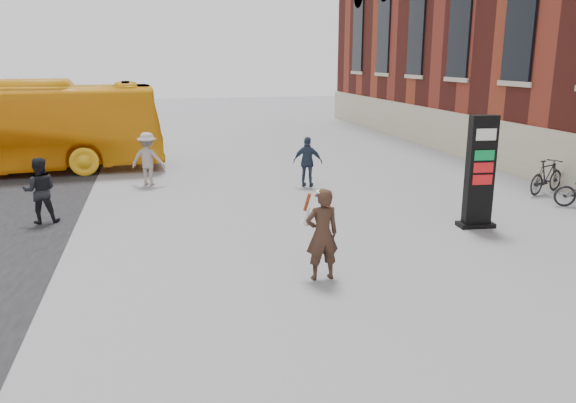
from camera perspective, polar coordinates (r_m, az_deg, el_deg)
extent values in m
plane|color=#9E9EA3|center=(10.94, 3.23, -7.22)|extent=(100.00, 100.00, 0.00)
cube|color=beige|center=(20.27, 24.61, 4.19)|extent=(0.18, 44.00, 1.80)
cube|color=black|center=(14.25, 18.92, 2.83)|extent=(0.68, 0.33, 2.73)
cube|color=black|center=(14.55, 18.50, -2.23)|extent=(0.91, 0.51, 0.11)
cube|color=white|center=(14.10, 19.22, 6.52)|extent=(0.52, 0.35, 0.27)
cube|color=#087234|center=(14.17, 19.06, 4.56)|extent=(0.52, 0.35, 0.24)
cube|color=#B41215|center=(14.22, 18.96, 3.39)|extent=(0.52, 0.35, 0.24)
cube|color=#B41215|center=(14.27, 18.87, 2.23)|extent=(0.52, 0.35, 0.24)
imported|color=black|center=(10.37, 3.48, -3.35)|extent=(0.66, 0.45, 1.74)
cylinder|color=white|center=(10.16, 3.55, 0.92)|extent=(0.24, 0.24, 0.06)
cone|color=white|center=(10.58, 4.11, -1.22)|extent=(0.25, 0.25, 0.42)
cylinder|color=maroon|center=(10.52, 4.13, 0.12)|extent=(0.14, 0.14, 0.36)
cone|color=white|center=(10.45, 1.96, -1.40)|extent=(0.24, 0.24, 0.42)
cylinder|color=maroon|center=(10.38, 1.97, -0.04)|extent=(0.14, 0.14, 0.36)
imported|color=black|center=(15.25, -23.89, 1.03)|extent=(0.85, 0.68, 1.66)
imported|color=gray|center=(18.76, -14.04, 4.22)|extent=(1.26, 0.99, 1.72)
imported|color=#273448|center=(17.99, 2.02, 4.05)|extent=(1.02, 0.77, 1.61)
imported|color=black|center=(18.83, 24.79, 2.33)|extent=(1.81, 1.15, 1.05)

